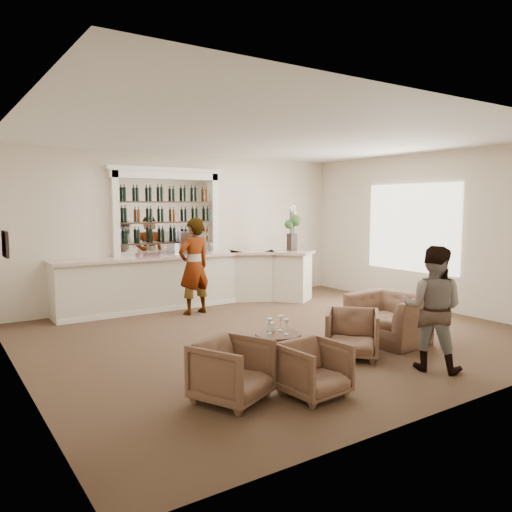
{
  "coord_description": "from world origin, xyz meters",
  "views": [
    {
      "loc": [
        -4.92,
        -6.68,
        2.22
      ],
      "look_at": [
        0.13,
        0.9,
        1.27
      ],
      "focal_mm": 35.0,
      "sensor_mm": 36.0,
      "label": 1
    }
  ],
  "objects_px": {
    "armchair_right": "(352,334)",
    "sommelier": "(194,266)",
    "bar_counter": "(191,280)",
    "flower_vase": "(292,225)",
    "guest": "(432,308)",
    "armchair_center": "(314,369)",
    "cocktail_table": "(278,351)",
    "armchair_left": "(232,371)",
    "armchair_far": "(391,318)",
    "espresso_machine": "(192,243)"
  },
  "relations": [
    {
      "from": "armchair_right",
      "to": "sommelier",
      "type": "bearing_deg",
      "value": 144.83
    },
    {
      "from": "bar_counter",
      "to": "flower_vase",
      "type": "xyz_separation_m",
      "value": [
        2.32,
        -0.57,
        1.15
      ]
    },
    {
      "from": "guest",
      "to": "armchair_center",
      "type": "relative_size",
      "value": 2.4
    },
    {
      "from": "sommelier",
      "to": "flower_vase",
      "type": "bearing_deg",
      "value": 173.76
    },
    {
      "from": "armchair_center",
      "to": "cocktail_table",
      "type": "bearing_deg",
      "value": 73.46
    },
    {
      "from": "bar_counter",
      "to": "armchair_left",
      "type": "xyz_separation_m",
      "value": [
        -1.96,
        -5.0,
        -0.22
      ]
    },
    {
      "from": "armchair_left",
      "to": "armchair_far",
      "type": "distance_m",
      "value": 3.46
    },
    {
      "from": "cocktail_table",
      "to": "espresso_machine",
      "type": "height_order",
      "value": "espresso_machine"
    },
    {
      "from": "sommelier",
      "to": "espresso_machine",
      "type": "height_order",
      "value": "sommelier"
    },
    {
      "from": "sommelier",
      "to": "espresso_machine",
      "type": "distance_m",
      "value": 0.95
    },
    {
      "from": "bar_counter",
      "to": "espresso_machine",
      "type": "relative_size",
      "value": 10.58
    },
    {
      "from": "sommelier",
      "to": "armchair_center",
      "type": "bearing_deg",
      "value": 70.76
    },
    {
      "from": "sommelier",
      "to": "armchair_right",
      "type": "distance_m",
      "value": 3.95
    },
    {
      "from": "sommelier",
      "to": "armchair_far",
      "type": "distance_m",
      "value": 4.04
    },
    {
      "from": "cocktail_table",
      "to": "armchair_far",
      "type": "relative_size",
      "value": 0.53
    },
    {
      "from": "cocktail_table",
      "to": "armchair_left",
      "type": "height_order",
      "value": "armchair_left"
    },
    {
      "from": "espresso_machine",
      "to": "armchair_left",
      "type": "bearing_deg",
      "value": -92.83
    },
    {
      "from": "guest",
      "to": "flower_vase",
      "type": "height_order",
      "value": "flower_vase"
    },
    {
      "from": "bar_counter",
      "to": "cocktail_table",
      "type": "xyz_separation_m",
      "value": [
        -0.89,
        -4.41,
        -0.32
      ]
    },
    {
      "from": "armchair_far",
      "to": "flower_vase",
      "type": "height_order",
      "value": "flower_vase"
    },
    {
      "from": "armchair_far",
      "to": "armchair_center",
      "type": "bearing_deg",
      "value": -73.22
    },
    {
      "from": "armchair_left",
      "to": "armchair_center",
      "type": "xyz_separation_m",
      "value": [
        0.86,
        -0.4,
        -0.03
      ]
    },
    {
      "from": "cocktail_table",
      "to": "sommelier",
      "type": "bearing_deg",
      "value": 80.64
    },
    {
      "from": "sommelier",
      "to": "armchair_left",
      "type": "xyz_separation_m",
      "value": [
        -1.68,
        -4.29,
        -0.62
      ]
    },
    {
      "from": "armchair_left",
      "to": "armchair_center",
      "type": "bearing_deg",
      "value": -49.48
    },
    {
      "from": "sommelier",
      "to": "armchair_right",
      "type": "xyz_separation_m",
      "value": [
        0.61,
        -3.86,
        -0.62
      ]
    },
    {
      "from": "armchair_left",
      "to": "bar_counter",
      "type": "bearing_deg",
      "value": 43.81
    },
    {
      "from": "espresso_machine",
      "to": "flower_vase",
      "type": "xyz_separation_m",
      "value": [
        2.24,
        -0.64,
        0.35
      ]
    },
    {
      "from": "armchair_left",
      "to": "armchair_far",
      "type": "xyz_separation_m",
      "value": [
        3.39,
        0.68,
        0.03
      ]
    },
    {
      "from": "bar_counter",
      "to": "armchair_far",
      "type": "xyz_separation_m",
      "value": [
        1.43,
        -4.32,
        -0.19
      ]
    },
    {
      "from": "armchair_left",
      "to": "espresso_machine",
      "type": "bearing_deg",
      "value": 43.32
    },
    {
      "from": "bar_counter",
      "to": "guest",
      "type": "height_order",
      "value": "guest"
    },
    {
      "from": "cocktail_table",
      "to": "armchair_center",
      "type": "bearing_deg",
      "value": -102.06
    },
    {
      "from": "sommelier",
      "to": "flower_vase",
      "type": "xyz_separation_m",
      "value": [
        2.6,
        0.14,
        0.76
      ]
    },
    {
      "from": "armchair_center",
      "to": "armchair_right",
      "type": "xyz_separation_m",
      "value": [
        1.43,
        0.83,
        0.03
      ]
    },
    {
      "from": "armchair_center",
      "to": "espresso_machine",
      "type": "xyz_separation_m",
      "value": [
        1.18,
        5.47,
        1.06
      ]
    },
    {
      "from": "armchair_left",
      "to": "armchair_center",
      "type": "relative_size",
      "value": 1.1
    },
    {
      "from": "cocktail_table",
      "to": "guest",
      "type": "xyz_separation_m",
      "value": [
        1.72,
        -1.13,
        0.59
      ]
    },
    {
      "from": "cocktail_table",
      "to": "espresso_machine",
      "type": "relative_size",
      "value": 1.15
    },
    {
      "from": "flower_vase",
      "to": "armchair_far",
      "type": "bearing_deg",
      "value": -103.31
    },
    {
      "from": "bar_counter",
      "to": "sommelier",
      "type": "distance_m",
      "value": 0.86
    },
    {
      "from": "espresso_machine",
      "to": "flower_vase",
      "type": "bearing_deg",
      "value": 3.25
    },
    {
      "from": "bar_counter",
      "to": "flower_vase",
      "type": "distance_m",
      "value": 2.65
    },
    {
      "from": "guest",
      "to": "flower_vase",
      "type": "relative_size",
      "value": 1.6
    },
    {
      "from": "sommelier",
      "to": "cocktail_table",
      "type": "bearing_deg",
      "value": 71.33
    },
    {
      "from": "armchair_left",
      "to": "espresso_machine",
      "type": "height_order",
      "value": "espresso_machine"
    },
    {
      "from": "armchair_far",
      "to": "espresso_machine",
      "type": "xyz_separation_m",
      "value": [
        -1.35,
        4.39,
        1.0
      ]
    },
    {
      "from": "armchair_left",
      "to": "espresso_machine",
      "type": "distance_m",
      "value": 5.56
    },
    {
      "from": "guest",
      "to": "flower_vase",
      "type": "bearing_deg",
      "value": -45.91
    },
    {
      "from": "sommelier",
      "to": "armchair_left",
      "type": "height_order",
      "value": "sommelier"
    }
  ]
}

